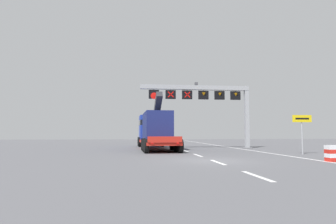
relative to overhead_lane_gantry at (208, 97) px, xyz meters
name	(u,v)px	position (x,y,z in m)	size (l,w,h in m)	color
ground	(210,161)	(-3.14, -12.34, -5.27)	(112.00, 112.00, 0.00)	#5B5B60
lane_markings	(169,145)	(-2.99, 8.87, -5.26)	(0.20, 57.01, 0.01)	silver
edge_line_right	(239,149)	(3.06, -0.34, -5.26)	(0.20, 63.00, 0.01)	silver
overhead_lane_gantry	(208,97)	(0.00, 0.00, 0.00)	(11.52, 0.90, 6.77)	#9EA0A5
heavy_haul_truck_red	(154,129)	(-5.44, 1.34, -3.28)	(3.45, 14.14, 5.30)	red
exit_sign_yellow	(302,125)	(4.94, -8.51, -3.06)	(1.50, 0.15, 2.92)	#9EA0A5
crash_barrier_striped	(335,153)	(3.61, -13.73, -4.82)	(1.01, 0.52, 0.90)	red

